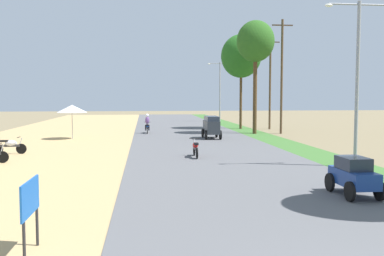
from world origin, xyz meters
name	(u,v)px	position (x,y,z in m)	size (l,w,h in m)	color
parked_motorbike_fourth	(10,145)	(-10.97, 19.64, 0.55)	(1.80, 0.54, 0.94)	black
street_signboard	(30,203)	(-5.91, 3.97, 1.11)	(0.06, 1.30, 1.50)	#262628
vendor_umbrella	(72,109)	(-8.95, 27.84, 2.31)	(2.20, 2.20, 2.52)	#99999E
median_tree_second	(256,42)	(5.65, 30.79, 7.72)	(3.15, 3.15, 9.48)	#4C351E
median_tree_third	(241,56)	(5.70, 36.37, 7.08)	(3.88, 3.88, 9.13)	#4C351E
streetlamp_near	(358,72)	(5.80, 13.53, 4.31)	(3.16, 0.20, 7.34)	gray
streetlamp_mid	(220,87)	(5.80, 48.57, 4.35)	(3.16, 0.20, 7.41)	gray
utility_pole_near	(270,81)	(8.58, 36.29, 4.67)	(1.80, 0.20, 8.97)	brown
utility_pole_far	(282,75)	(8.09, 31.23, 5.07)	(1.80, 0.20, 9.75)	brown
car_hatchback_blue	(353,175)	(2.93, 8.04, 0.75)	(1.04, 2.00, 1.23)	navy
car_van_charcoal	(211,126)	(1.33, 26.87, 1.02)	(1.19, 2.41, 1.67)	#282D33
motorbike_ahead_second	(195,147)	(-1.01, 17.24, 0.57)	(0.54, 1.80, 0.94)	black
motorbike_ahead_third	(147,124)	(-3.39, 31.99, 0.86)	(0.54, 1.80, 1.66)	black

